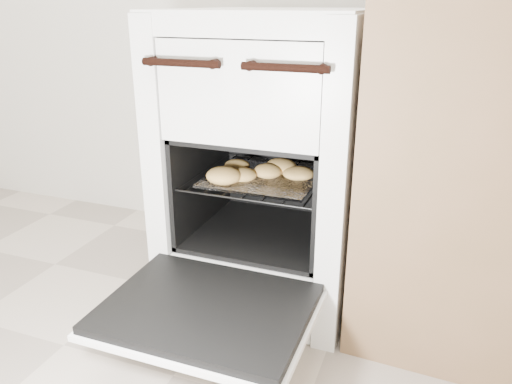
% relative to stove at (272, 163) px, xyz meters
% --- Properties ---
extents(stove, '(0.55, 0.61, 0.84)m').
position_rel_stove_xyz_m(stove, '(0.00, 0.00, 0.00)').
color(stove, silver).
rests_on(stove, ground).
extents(oven_door, '(0.49, 0.38, 0.03)m').
position_rel_stove_xyz_m(oven_door, '(0.00, -0.46, -0.23)').
color(oven_door, black).
rests_on(oven_door, stove).
extents(oven_rack, '(0.40, 0.38, 0.01)m').
position_rel_stove_xyz_m(oven_rack, '(-0.00, -0.06, -0.03)').
color(oven_rack, black).
rests_on(oven_rack, stove).
extents(foil_sheet, '(0.31, 0.27, 0.01)m').
position_rel_stove_xyz_m(foil_sheet, '(0.00, -0.08, -0.02)').
color(foil_sheet, white).
rests_on(foil_sheet, oven_rack).
extents(baked_rolls, '(0.32, 0.26, 0.05)m').
position_rel_stove_xyz_m(baked_rolls, '(0.00, -0.09, 0.00)').
color(baked_rolls, '#E2B35A').
rests_on(baked_rolls, foil_sheet).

